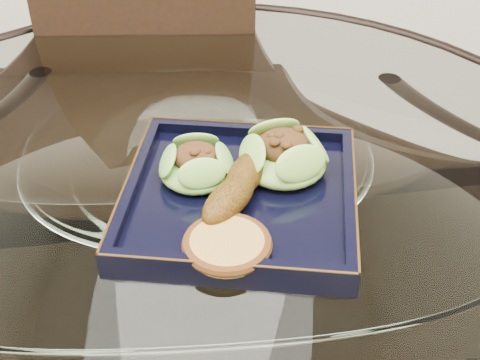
{
  "coord_description": "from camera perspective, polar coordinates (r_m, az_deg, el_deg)",
  "views": [
    {
      "loc": [
        0.08,
        -0.67,
        1.27
      ],
      "look_at": [
        0.05,
        -0.06,
        0.8
      ],
      "focal_mm": 50.0,
      "sensor_mm": 36.0,
      "label": 1
    }
  ],
  "objects": [
    {
      "name": "crumb_patty",
      "position": [
        0.71,
        -1.11,
        -5.6
      ],
      "size": [
        0.1,
        0.1,
        0.02
      ],
      "primitive_type": "cylinder",
      "rotation": [
        0.0,
        0.0,
        -0.23
      ],
      "color": "gold",
      "rests_on": "navy_plate"
    },
    {
      "name": "navy_plate",
      "position": [
        0.79,
        0.0,
        -1.73
      ],
      "size": [
        0.29,
        0.29,
        0.02
      ],
      "primitive_type": "cube",
      "rotation": [
        0.0,
        0.0,
        -0.07
      ],
      "color": "black",
      "rests_on": "dining_table"
    },
    {
      "name": "dining_chair",
      "position": [
        1.25,
        -7.65,
        0.61
      ],
      "size": [
        0.43,
        0.43,
        0.95
      ],
      "rotation": [
        0.0,
        0.0,
        0.06
      ],
      "color": "black",
      "rests_on": "ground"
    },
    {
      "name": "lettuce_wrap_right",
      "position": [
        0.82,
        3.74,
        1.91
      ],
      "size": [
        0.11,
        0.11,
        0.04
      ],
      "primitive_type": "ellipsoid",
      "rotation": [
        0.0,
        0.0,
        -0.04
      ],
      "color": "#56962B",
      "rests_on": "navy_plate"
    },
    {
      "name": "roasted_plantain",
      "position": [
        0.79,
        0.55,
        0.55
      ],
      "size": [
        0.1,
        0.19,
        0.04
      ],
      "primitive_type": "ellipsoid",
      "rotation": [
        0.0,
        0.0,
        1.22
      ],
      "color": "#67400A",
      "rests_on": "navy_plate"
    },
    {
      "name": "lettuce_wrap_left",
      "position": [
        0.81,
        -3.72,
        1.12
      ],
      "size": [
        0.11,
        0.11,
        0.03
      ],
      "primitive_type": "ellipsoid",
      "rotation": [
        0.0,
        0.0,
        -0.25
      ],
      "color": "#55992C",
      "rests_on": "navy_plate"
    },
    {
      "name": "dining_table",
      "position": [
        0.95,
        -3.2,
        -7.71
      ],
      "size": [
        1.13,
        1.13,
        0.77
      ],
      "color": "white",
      "rests_on": "ground"
    }
  ]
}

